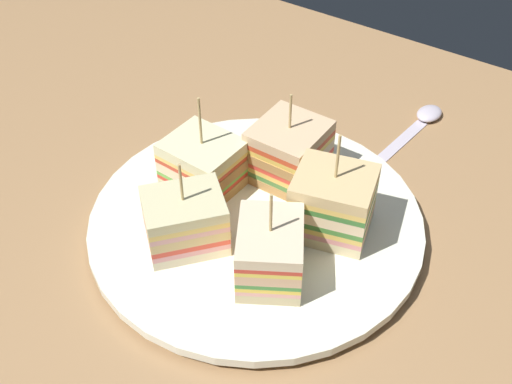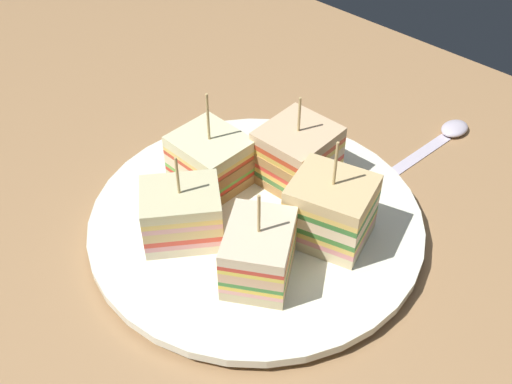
{
  "view_description": "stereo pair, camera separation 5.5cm",
  "coord_description": "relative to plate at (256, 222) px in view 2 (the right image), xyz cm",
  "views": [
    {
      "loc": [
        -22.9,
        33.58,
        41.78
      ],
      "look_at": [
        0.0,
        0.0,
        4.59
      ],
      "focal_mm": 45.19,
      "sensor_mm": 36.0,
      "label": 1
    },
    {
      "loc": [
        -27.22,
        30.18,
        41.78
      ],
      "look_at": [
        0.0,
        0.0,
        4.59
      ],
      "focal_mm": 45.19,
      "sensor_mm": 36.0,
      "label": 2
    }
  ],
  "objects": [
    {
      "name": "sandwich_wedge_3",
      "position": [
        6.47,
        -0.97,
        3.02
      ],
      "size": [
        6.8,
        5.93,
        9.6
      ],
      "rotation": [
        0.0,
        0.0,
        9.38
      ],
      "color": "#CEC08D",
      "rests_on": "plate"
    },
    {
      "name": "ground_plane",
      "position": [
        0.0,
        0.0,
        -1.86
      ],
      "size": [
        121.89,
        79.16,
        1.8
      ],
      "primitive_type": "cube",
      "color": "#A47A4F"
    },
    {
      "name": "spoon",
      "position": [
        -5.8,
        -23.11,
        -0.56
      ],
      "size": [
        3.29,
        13.88,
        1.0
      ],
      "rotation": [
        0.0,
        0.0,
        4.61
      ],
      "color": "silver",
      "rests_on": "ground_plane"
    },
    {
      "name": "sandwich_wedge_1",
      "position": [
        -6.06,
        -2.49,
        3.58
      ],
      "size": [
        7.8,
        7.2,
        10.13
      ],
      "rotation": [
        0.0,
        0.0,
        6.55
      ],
      "color": "beige",
      "rests_on": "plate"
    },
    {
      "name": "plate",
      "position": [
        0.0,
        0.0,
        0.0
      ],
      "size": [
        29.63,
        29.63,
        1.59
      ],
      "color": "white",
      "rests_on": "ground_plane"
    },
    {
      "name": "sandwich_wedge_0",
      "position": [
        -4.55,
        4.71,
        3.12
      ],
      "size": [
        7.66,
        8.2,
        8.68
      ],
      "rotation": [
        0.0,
        0.0,
        5.25
      ],
      "color": "beige",
      "rests_on": "plate"
    },
    {
      "name": "sandwich_wedge_4",
      "position": [
        3.14,
        5.75,
        3.08
      ],
      "size": [
        8.18,
        8.34,
        8.59
      ],
      "rotation": [
        0.0,
        0.0,
        10.29
      ],
      "color": "beige",
      "rests_on": "plate"
    },
    {
      "name": "sandwich_wedge_2",
      "position": [
        0.8,
        -6.5,
        3.36
      ],
      "size": [
        6.04,
        6.57,
        8.99
      ],
      "rotation": [
        0.0,
        0.0,
        7.86
      ],
      "color": "beige",
      "rests_on": "plate"
    }
  ]
}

